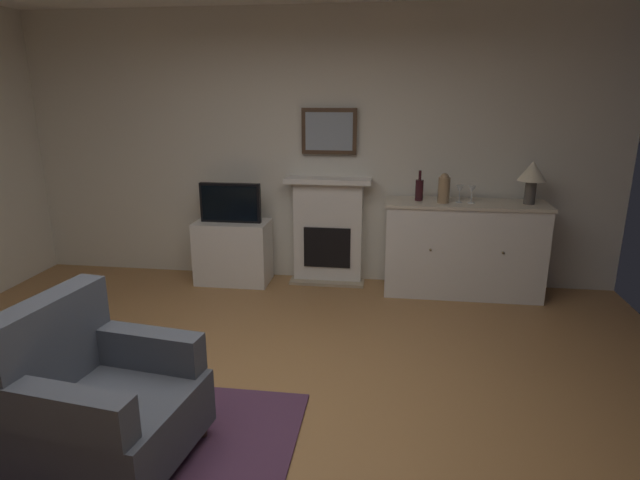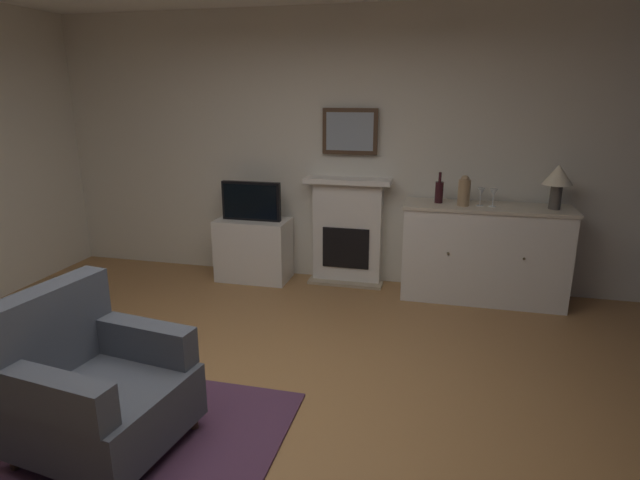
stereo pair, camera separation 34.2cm
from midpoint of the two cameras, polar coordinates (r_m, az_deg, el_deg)
name	(u,v)px [view 2 (the right image)]	position (r m, az deg, el deg)	size (l,w,h in m)	color
ground_plane	(235,434)	(3.36, -6.22, -20.43)	(6.14, 5.56, 0.10)	#9E7042
wall_rear	(334,149)	(5.40, 3.41, 9.83)	(6.14, 0.06, 2.73)	silver
area_rug	(77,451)	(3.35, -22.22, -20.60)	(2.18, 1.69, 0.02)	#4C2D47
fireplace_unit	(348,231)	(5.40, 4.84, 0.96)	(0.87, 0.30, 1.10)	white
framed_picture	(350,131)	(5.27, 5.17, 11.70)	(0.55, 0.04, 0.45)	#473323
sideboard_cabinet	(484,253)	(5.22, 19.24, -1.41)	(1.52, 0.49, 0.92)	white
table_lamp	(558,178)	(5.15, 26.30, 6.08)	(0.26, 0.26, 0.40)	#4C4742
wine_bottle	(439,192)	(5.08, 14.77, 5.11)	(0.08, 0.08, 0.29)	#331419
wine_glass_left	(481,193)	(5.06, 19.02, 4.88)	(0.07, 0.07, 0.16)	silver
wine_glass_center	(493,193)	(5.06, 20.27, 4.76)	(0.07, 0.07, 0.16)	silver
vase_decorative	(464,191)	(5.01, 17.36, 5.14)	(0.11, 0.11, 0.28)	#9E7F5B
tv_cabinet	(254,249)	(5.54, -5.50, -1.06)	(0.75, 0.42, 0.65)	white
tv_set	(251,201)	(5.39, -5.73, 4.22)	(0.62, 0.07, 0.40)	black
armchair	(93,387)	(3.15, -20.63, -14.82)	(0.90, 0.87, 0.92)	#474C56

